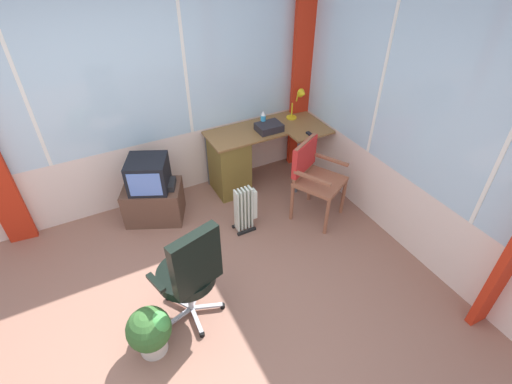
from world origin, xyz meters
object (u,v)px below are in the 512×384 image
object	(u,v)px
spray_bottle	(263,119)
space_heater	(246,209)
tv_on_stand	(152,193)
tv_remote	(311,135)
paper_tray	(269,127)
wooden_armchair	(311,170)
potted_plant	(150,330)
desk_lamp	(300,99)
office_chair	(191,271)
desk	(235,161)

from	to	relation	value
spray_bottle	space_heater	bearing A→B (deg)	-129.04
tv_on_stand	tv_remote	bearing A→B (deg)	-10.05
paper_tray	wooden_armchair	distance (m)	0.79
spray_bottle	paper_tray	xyz separation A→B (m)	(0.02, -0.11, -0.06)
potted_plant	wooden_armchair	bearing A→B (deg)	22.95
desk_lamp	paper_tray	distance (m)	0.55
office_chair	wooden_armchair	bearing A→B (deg)	24.38
potted_plant	desk	bearing A→B (deg)	48.04
wooden_armchair	space_heater	bearing A→B (deg)	174.04
tv_remote	potted_plant	world-z (taller)	tv_remote
tv_on_stand	potted_plant	distance (m)	1.72
paper_tray	wooden_armchair	bearing A→B (deg)	-80.83
wooden_armchair	office_chair	bearing A→B (deg)	-155.62
desk	tv_on_stand	world-z (taller)	tv_on_stand
desk	office_chair	world-z (taller)	office_chair
desk	desk_lamp	xyz separation A→B (m)	(0.93, 0.02, 0.61)
office_chair	tv_on_stand	xyz separation A→B (m)	(0.06, 1.52, -0.27)
spray_bottle	office_chair	world-z (taller)	office_chair
tv_remote	space_heater	size ratio (longest dim) A/B	0.27
desk_lamp	spray_bottle	bearing A→B (deg)	179.28
wooden_armchair	space_heater	distance (m)	0.85
desk_lamp	office_chair	size ratio (longest dim) A/B	0.37
paper_tray	potted_plant	distance (m)	2.65
spray_bottle	paper_tray	world-z (taller)	spray_bottle
wooden_armchair	potted_plant	world-z (taller)	wooden_armchair
office_chair	desk_lamp	bearing A→B (deg)	38.25
wooden_armchair	space_heater	xyz separation A→B (m)	(-0.78, 0.08, -0.32)
desk	spray_bottle	bearing A→B (deg)	3.74
wooden_armchair	tv_on_stand	xyz separation A→B (m)	(-1.63, 0.75, -0.26)
tv_remote	space_heater	bearing A→B (deg)	-163.98
desk	spray_bottle	size ratio (longest dim) A/B	6.69
office_chair	space_heater	world-z (taller)	office_chair
desk	desk_lamp	distance (m)	1.11
desk	wooden_armchair	bearing A→B (deg)	-56.51
space_heater	tv_remote	bearing A→B (deg)	17.84
desk_lamp	potted_plant	bearing A→B (deg)	-144.78
desk	tv_on_stand	xyz separation A→B (m)	(-1.08, -0.09, -0.06)
paper_tray	space_heater	xyz separation A→B (m)	(-0.66, -0.68, -0.53)
tv_remote	space_heater	distance (m)	1.20
desk	paper_tray	distance (m)	0.59
desk	tv_on_stand	size ratio (longest dim) A/B	1.81
tv_on_stand	desk_lamp	bearing A→B (deg)	3.16
wooden_armchair	space_heater	size ratio (longest dim) A/B	1.68
paper_tray	potted_plant	xyz separation A→B (m)	(-2.00, -1.65, -0.54)
paper_tray	potted_plant	size ratio (longest dim) A/B	0.64
desk	spray_bottle	xyz separation A→B (m)	(0.41, 0.03, 0.45)
wooden_armchair	potted_plant	distance (m)	2.33
tv_remote	paper_tray	xyz separation A→B (m)	(-0.38, 0.34, 0.03)
wooden_armchair	spray_bottle	bearing A→B (deg)	99.34
spray_bottle	tv_remote	bearing A→B (deg)	-48.40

